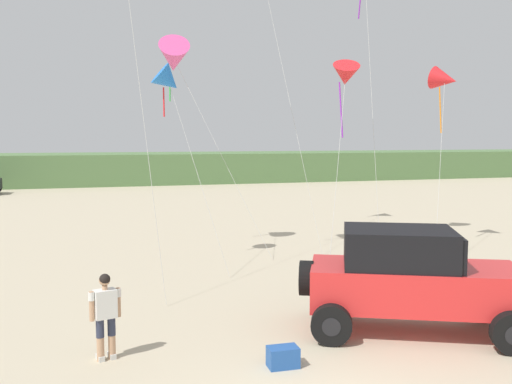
# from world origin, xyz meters

# --- Properties ---
(dune_ridge) EXTENTS (90.00, 9.03, 2.71)m
(dune_ridge) POSITION_xyz_m (2.77, 46.83, 1.36)
(dune_ridge) COLOR #567A47
(dune_ridge) RESTS_ON ground_plane
(jeep) EXTENTS (5.00, 3.96, 2.26)m
(jeep) POSITION_xyz_m (3.16, 3.47, 1.20)
(jeep) COLOR red
(jeep) RESTS_ON ground_plane
(person_watching) EXTENTS (0.61, 0.38, 1.67)m
(person_watching) POSITION_xyz_m (-3.22, 3.74, 0.94)
(person_watching) COLOR tan
(person_watching) RESTS_ON ground_plane
(cooler_box) EXTENTS (0.57, 0.37, 0.38)m
(cooler_box) POSITION_xyz_m (-0.11, 2.46, 0.19)
(cooler_box) COLOR #23519E
(cooler_box) RESTS_ON ground_plane
(kite_blue_swept) EXTENTS (2.09, 2.89, 6.64)m
(kite_blue_swept) POSITION_xyz_m (-0.91, 11.47, 6.02)
(kite_blue_swept) COLOR blue
(kite_blue_swept) RESTS_ON ground_plane
(kite_orange_streamer) EXTENTS (3.61, 3.54, 7.93)m
(kite_orange_streamer) POSITION_xyz_m (-0.37, 13.81, 7.06)
(kite_orange_streamer) COLOR #E04C93
(kite_orange_streamer) RESTS_ON ground_plane
(kite_black_sled) EXTENTS (3.69, 4.78, 6.90)m
(kite_black_sled) POSITION_xyz_m (9.48, 11.62, 6.36)
(kite_black_sled) COLOR red
(kite_black_sled) RESTS_ON ground_plane
(kite_yellow_diamond) EXTENTS (2.55, 3.89, 6.78)m
(kite_yellow_diamond) POSITION_xyz_m (4.78, 10.31, 6.24)
(kite_yellow_diamond) COLOR red
(kite_yellow_diamond) RESTS_ON ground_plane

